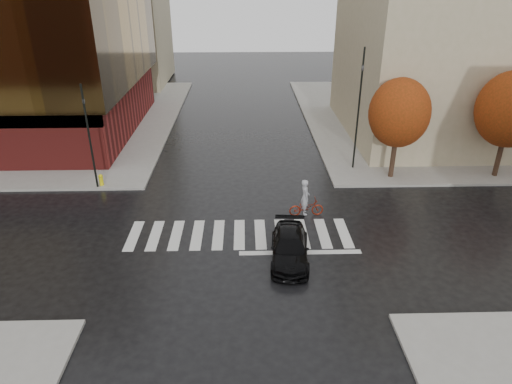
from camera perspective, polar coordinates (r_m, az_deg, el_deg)
ground at (r=23.58m, az=-2.10°, el=-5.93°), size 120.00×120.00×0.00m
sidewalk_nw at (r=47.87m, az=-28.21°, el=7.89°), size 30.00×30.00×0.15m
sidewalk_ne at (r=47.58m, az=24.58°, el=8.53°), size 30.00×30.00×0.15m
crosswalk at (r=24.01m, az=-2.09°, el=-5.29°), size 12.00×3.00×0.01m
building_ne_tan at (r=40.74m, az=24.05°, el=19.24°), size 16.00×16.00×18.00m
tree_ne_a at (r=30.16m, az=17.48°, el=9.39°), size 3.80×3.80×6.50m
tree_ne_b at (r=33.04m, az=29.23°, el=8.97°), size 4.20×4.20×6.89m
sedan at (r=21.83m, az=4.25°, el=-6.93°), size 2.12×4.46×1.26m
cyclist at (r=25.58m, az=6.25°, el=-1.44°), size 1.98×0.82×2.19m
traffic_light_nw at (r=29.25m, az=-20.21°, el=7.07°), size 0.20×0.19×6.49m
traffic_light_ne at (r=30.93m, az=12.80°, el=11.07°), size 0.20×0.23×8.06m
fire_hydrant at (r=30.46m, az=-18.81°, el=1.52°), size 0.27×0.27×0.75m
manhole at (r=22.11m, az=4.22°, el=-8.39°), size 0.77×0.77×0.01m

